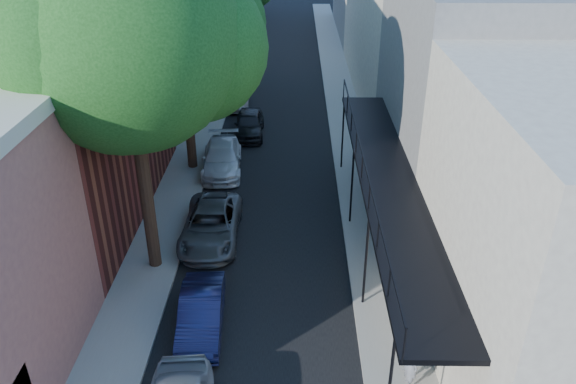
{
  "coord_description": "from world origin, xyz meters",
  "views": [
    {
      "loc": [
        1.12,
        -6.2,
        11.72
      ],
      "look_at": [
        0.87,
        10.42,
        2.8
      ],
      "focal_mm": 35.0,
      "sensor_mm": 36.0,
      "label": 1
    }
  ],
  "objects_px": {
    "oak_near": "(143,41)",
    "parked_car_b": "(201,313)",
    "oak_mid": "(190,16)",
    "parked_car_e": "(249,124)",
    "pedestrian": "(412,362)",
    "parked_car_c": "(211,225)",
    "parked_car_f": "(239,97)",
    "parked_car_d": "(222,158)"
  },
  "relations": [
    {
      "from": "parked_car_e",
      "to": "oak_near",
      "type": "bearing_deg",
      "value": -100.9
    },
    {
      "from": "parked_car_b",
      "to": "oak_mid",
      "type": "bearing_deg",
      "value": 95.07
    },
    {
      "from": "parked_car_d",
      "to": "parked_car_e",
      "type": "distance_m",
      "value": 4.49
    },
    {
      "from": "parked_car_b",
      "to": "parked_car_c",
      "type": "xyz_separation_m",
      "value": [
        -0.37,
        4.98,
        0.04
      ]
    },
    {
      "from": "oak_near",
      "to": "parked_car_d",
      "type": "distance_m",
      "value": 10.52
    },
    {
      "from": "oak_near",
      "to": "parked_car_c",
      "type": "bearing_deg",
      "value": 49.67
    },
    {
      "from": "oak_near",
      "to": "parked_car_f",
      "type": "height_order",
      "value": "oak_near"
    },
    {
      "from": "parked_car_f",
      "to": "pedestrian",
      "type": "relative_size",
      "value": 2.2
    },
    {
      "from": "parked_car_b",
      "to": "parked_car_d",
      "type": "distance_m",
      "value": 11.01
    },
    {
      "from": "oak_near",
      "to": "parked_car_b",
      "type": "distance_m",
      "value": 8.23
    },
    {
      "from": "parked_car_f",
      "to": "parked_car_d",
      "type": "bearing_deg",
      "value": -93.3
    },
    {
      "from": "oak_mid",
      "to": "parked_car_f",
      "type": "height_order",
      "value": "oak_mid"
    },
    {
      "from": "oak_near",
      "to": "pedestrian",
      "type": "xyz_separation_m",
      "value": [
        7.55,
        -5.66,
        -6.94
      ]
    },
    {
      "from": "oak_mid",
      "to": "parked_car_c",
      "type": "xyz_separation_m",
      "value": [
        1.37,
        -6.42,
        -6.43
      ]
    },
    {
      "from": "parked_car_b",
      "to": "parked_car_d",
      "type": "height_order",
      "value": "parked_car_d"
    },
    {
      "from": "pedestrian",
      "to": "parked_car_c",
      "type": "bearing_deg",
      "value": 36.21
    },
    {
      "from": "oak_near",
      "to": "parked_car_d",
      "type": "xyz_separation_m",
      "value": [
        1.01,
        7.56,
        -7.24
      ]
    },
    {
      "from": "parked_car_b",
      "to": "parked_car_e",
      "type": "relative_size",
      "value": 0.94
    },
    {
      "from": "parked_car_e",
      "to": "parked_car_f",
      "type": "height_order",
      "value": "parked_car_e"
    },
    {
      "from": "parked_car_f",
      "to": "oak_near",
      "type": "bearing_deg",
      "value": -96.93
    },
    {
      "from": "parked_car_d",
      "to": "oak_near",
      "type": "bearing_deg",
      "value": -101.84
    },
    {
      "from": "parked_car_c",
      "to": "parked_car_d",
      "type": "height_order",
      "value": "parked_car_d"
    },
    {
      "from": "parked_car_b",
      "to": "parked_car_c",
      "type": "distance_m",
      "value": 4.99
    },
    {
      "from": "parked_car_d",
      "to": "parked_car_f",
      "type": "height_order",
      "value": "parked_car_d"
    },
    {
      "from": "parked_car_d",
      "to": "pedestrian",
      "type": "bearing_deg",
      "value": -67.9
    },
    {
      "from": "parked_car_e",
      "to": "pedestrian",
      "type": "height_order",
      "value": "pedestrian"
    },
    {
      "from": "parked_car_d",
      "to": "oak_mid",
      "type": "bearing_deg",
      "value": 154.89
    },
    {
      "from": "parked_car_c",
      "to": "pedestrian",
      "type": "distance_m",
      "value": 9.54
    },
    {
      "from": "oak_mid",
      "to": "pedestrian",
      "type": "height_order",
      "value": "oak_mid"
    },
    {
      "from": "oak_near",
      "to": "parked_car_e",
      "type": "relative_size",
      "value": 3.01
    },
    {
      "from": "parked_car_d",
      "to": "pedestrian",
      "type": "distance_m",
      "value": 14.76
    },
    {
      "from": "parked_car_e",
      "to": "pedestrian",
      "type": "distance_m",
      "value": 18.48
    },
    {
      "from": "parked_car_d",
      "to": "parked_car_e",
      "type": "height_order",
      "value": "parked_car_e"
    },
    {
      "from": "oak_mid",
      "to": "parked_car_c",
      "type": "height_order",
      "value": "oak_mid"
    },
    {
      "from": "parked_car_c",
      "to": "parked_car_f",
      "type": "xyz_separation_m",
      "value": [
        -0.34,
        14.94,
        -0.03
      ]
    },
    {
      "from": "pedestrian",
      "to": "parked_car_b",
      "type": "bearing_deg",
      "value": 64.48
    },
    {
      "from": "parked_car_b",
      "to": "parked_car_c",
      "type": "relative_size",
      "value": 0.79
    },
    {
      "from": "parked_car_b",
      "to": "parked_car_f",
      "type": "distance_m",
      "value": 19.93
    },
    {
      "from": "oak_near",
      "to": "parked_car_c",
      "type": "distance_m",
      "value": 7.53
    },
    {
      "from": "oak_mid",
      "to": "parked_car_e",
      "type": "height_order",
      "value": "oak_mid"
    },
    {
      "from": "oak_near",
      "to": "parked_car_f",
      "type": "distance_m",
      "value": 18.06
    },
    {
      "from": "parked_car_b",
      "to": "parked_car_d",
      "type": "bearing_deg",
      "value": 89.91
    }
  ]
}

